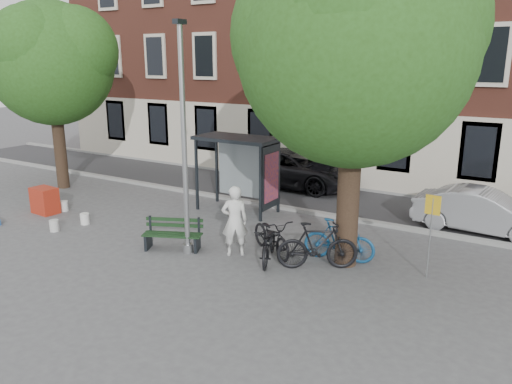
{
  "coord_description": "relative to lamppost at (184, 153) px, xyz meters",
  "views": [
    {
      "loc": [
        8.29,
        -10.02,
        5.15
      ],
      "look_at": [
        0.97,
        2.02,
        1.4
      ],
      "focal_mm": 35.0,
      "sensor_mm": 36.0,
      "label": 1
    }
  ],
  "objects": [
    {
      "name": "lamppost",
      "position": [
        0.0,
        0.0,
        0.0
      ],
      "size": [
        0.28,
        0.35,
        6.11
      ],
      "color": "#9EA0A3",
      "rests_on": "ground"
    },
    {
      "name": "building_row",
      "position": [
        0.0,
        13.0,
        4.22
      ],
      "size": [
        30.0,
        8.0,
        14.0
      ],
      "primitive_type": "cube",
      "color": "brown",
      "rests_on": "ground"
    },
    {
      "name": "bus_shelter",
      "position": [
        -0.61,
        4.11,
        -0.87
      ],
      "size": [
        2.85,
        1.45,
        2.62
      ],
      "color": "#1E2328",
      "rests_on": "ground"
    },
    {
      "name": "curb_near",
      "position": [
        0.0,
        5.0,
        -2.72
      ],
      "size": [
        40.0,
        0.25,
        0.12
      ],
      "primitive_type": "cube",
      "color": "gray",
      "rests_on": "ground"
    },
    {
      "name": "tree_left",
      "position": [
        -8.99,
        2.88,
        2.43
      ],
      "size": [
        5.18,
        4.86,
        7.4
      ],
      "color": "black",
      "rests_on": "ground"
    },
    {
      "name": "ground",
      "position": [
        0.0,
        0.0,
        -2.78
      ],
      "size": [
        90.0,
        90.0,
        0.0
      ],
      "primitive_type": "plane",
      "color": "#4C4C4F",
      "rests_on": "ground"
    },
    {
      "name": "bucket_b",
      "position": [
        -4.65,
        -0.77,
        -2.6
      ],
      "size": [
        0.34,
        0.34,
        0.36
      ],
      "primitive_type": "cylinder",
      "rotation": [
        0.0,
        0.0,
        0.24
      ],
      "color": "silver",
      "rests_on": "ground"
    },
    {
      "name": "bucket_c",
      "position": [
        -6.18,
        0.8,
        -2.6
      ],
      "size": [
        0.34,
        0.34,
        0.36
      ],
      "primitive_type": "cylinder",
      "rotation": [
        0.0,
        0.0,
        0.23
      ],
      "color": "silver",
      "rests_on": "ground"
    },
    {
      "name": "car_dark",
      "position": [
        -0.98,
        8.13,
        -2.02
      ],
      "size": [
        5.55,
        2.64,
        1.53
      ],
      "primitive_type": "imported",
      "rotation": [
        0.0,
        0.0,
        1.59
      ],
      "color": "black",
      "rests_on": "ground"
    },
    {
      "name": "car_silver",
      "position": [
        6.66,
        6.0,
        -2.11
      ],
      "size": [
        4.13,
        1.62,
        1.34
      ],
      "primitive_type": "imported",
      "rotation": [
        0.0,
        0.0,
        1.52
      ],
      "color": "#97999E",
      "rests_on": "ground"
    },
    {
      "name": "curb_far",
      "position": [
        0.0,
        9.0,
        -2.72
      ],
      "size": [
        40.0,
        0.25,
        0.12
      ],
      "primitive_type": "cube",
      "color": "gray",
      "rests_on": "ground"
    },
    {
      "name": "bench",
      "position": [
        -0.52,
        -0.0,
        -2.4
      ],
      "size": [
        1.71,
        1.14,
        0.85
      ],
      "rotation": [
        0.0,
        0.0,
        0.42
      ],
      "color": "#1E2328",
      "rests_on": "ground"
    },
    {
      "name": "road",
      "position": [
        0.0,
        7.0,
        -2.78
      ],
      "size": [
        40.0,
        4.0,
        0.01
      ],
      "primitive_type": "cube",
      "color": "#28282B",
      "rests_on": "ground"
    },
    {
      "name": "bike_d",
      "position": [
        3.49,
        0.84,
        -2.17
      ],
      "size": [
        2.06,
        1.58,
        1.24
      ],
      "primitive_type": "imported",
      "rotation": [
        0.0,
        0.0,
        2.12
      ],
      "color": "black",
      "rests_on": "ground"
    },
    {
      "name": "bike_a",
      "position": [
        2.0,
        1.14,
        -2.26
      ],
      "size": [
        2.04,
        1.67,
        1.04
      ],
      "primitive_type": "imported",
      "rotation": [
        0.0,
        0.0,
        0.99
      ],
      "color": "black",
      "rests_on": "ground"
    },
    {
      "name": "bike_b",
      "position": [
        3.76,
        1.63,
        -2.22
      ],
      "size": [
        1.96,
        0.85,
        1.14
      ],
      "primitive_type": "imported",
      "rotation": [
        0.0,
        0.0,
        1.75
      ],
      "color": "navy",
      "rests_on": "ground"
    },
    {
      "name": "bike_c",
      "position": [
        2.22,
        0.64,
        -2.3
      ],
      "size": [
        1.26,
        1.95,
        0.97
      ],
      "primitive_type": "imported",
      "rotation": [
        0.0,
        0.0,
        0.37
      ],
      "color": "black",
      "rests_on": "ground"
    },
    {
      "name": "notice_sign",
      "position": [
        6.01,
        1.74,
        -1.24
      ],
      "size": [
        0.36,
        0.06,
        2.08
      ],
      "rotation": [
        0.0,
        0.0,
        -0.09
      ],
      "color": "#9EA0A3",
      "rests_on": "ground"
    },
    {
      "name": "tree_right",
      "position": [
        4.01,
        1.38,
        2.83
      ],
      "size": [
        5.76,
        5.6,
        8.2
      ],
      "color": "black",
      "rests_on": "ground"
    },
    {
      "name": "bucket_a",
      "position": [
        -4.39,
        0.19,
        -2.6
      ],
      "size": [
        0.36,
        0.36,
        0.36
      ],
      "primitive_type": "cylinder",
      "rotation": [
        0.0,
        0.0,
        0.34
      ],
      "color": "white",
      "rests_on": "ground"
    },
    {
      "name": "painter",
      "position": [
        1.2,
        0.53,
        -1.81
      ],
      "size": [
        0.84,
        0.8,
        1.94
      ],
      "primitive_type": "imported",
      "rotation": [
        0.0,
        0.0,
        3.79
      ],
      "color": "silver",
      "rests_on": "ground"
    },
    {
      "name": "red_stand",
      "position": [
        -6.53,
        0.31,
        -2.33
      ],
      "size": [
        0.94,
        0.67,
        0.9
      ],
      "primitive_type": "cube",
      "rotation": [
        0.0,
        0.0,
        -0.08
      ],
      "color": "#A32715",
      "rests_on": "ground"
    }
  ]
}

